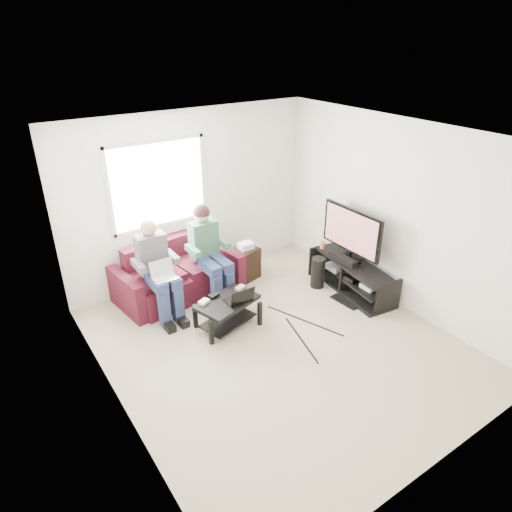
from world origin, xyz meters
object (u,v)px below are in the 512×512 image
object	(u,v)px
tv_stand	(352,278)
end_table	(246,262)
sofa	(177,276)
coffee_table	(227,308)
tv	(351,232)
subwoofer	(318,272)

from	to	relation	value
tv_stand	end_table	xyz separation A→B (m)	(-1.09, 1.25, 0.06)
sofa	coffee_table	bearing A→B (deg)	-80.48
sofa	end_table	size ratio (longest dim) A/B	3.03
tv_stand	tv	world-z (taller)	tv
subwoofer	coffee_table	bearing A→B (deg)	-175.76
tv_stand	end_table	bearing A→B (deg)	130.99
tv	subwoofer	size ratio (longest dim) A/B	2.27
sofa	tv	bearing A→B (deg)	-30.27
end_table	tv_stand	bearing A→B (deg)	-49.01
sofa	subwoofer	size ratio (longest dim) A/B	3.81
subwoofer	end_table	xyz separation A→B (m)	(-0.75, 0.86, 0.03)
coffee_table	tv	distance (m)	2.13
sofa	tv	distance (m)	2.64
coffee_table	sofa	bearing A→B (deg)	99.52
coffee_table	end_table	xyz separation A→B (m)	(0.94, 0.99, -0.02)
subwoofer	end_table	bearing A→B (deg)	131.01
subwoofer	tv	bearing A→B (deg)	-40.73
subwoofer	end_table	size ratio (longest dim) A/B	0.80
sofa	tv_stand	world-z (taller)	sofa
tv_stand	tv	size ratio (longest dim) A/B	1.37
sofa	tv	size ratio (longest dim) A/B	1.67
end_table	subwoofer	bearing A→B (deg)	-48.99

